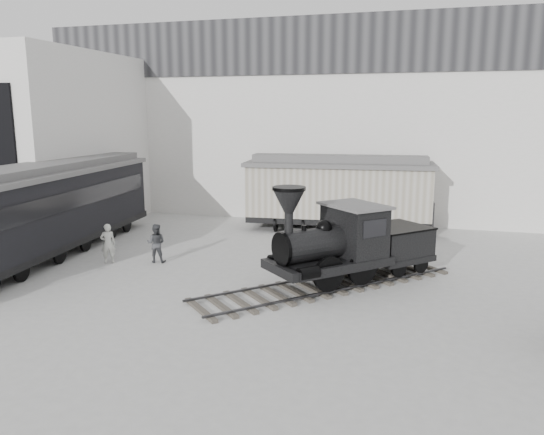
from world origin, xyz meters
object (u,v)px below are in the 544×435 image
(visitor_a, at_px, (108,243))
(visitor_b, at_px, (156,243))
(locomotive, at_px, (346,248))
(passenger_coach, at_px, (54,207))
(boxcar, at_px, (338,191))

(visitor_a, distance_m, visitor_b, 1.91)
(locomotive, xyz_separation_m, passenger_coach, (-12.61, 0.86, 0.70))
(passenger_coach, relative_size, visitor_a, 8.47)
(visitor_b, bearing_deg, locomotive, 163.80)
(boxcar, distance_m, visitor_a, 11.81)
(boxcar, bearing_deg, locomotive, -84.15)
(boxcar, height_order, visitor_b, boxcar)
(locomotive, xyz_separation_m, boxcar, (-1.58, 8.67, 0.73))
(visitor_b, bearing_deg, visitor_a, 8.08)
(locomotive, height_order, visitor_b, locomotive)
(locomotive, height_order, visitor_a, locomotive)
(locomotive, relative_size, boxcar, 0.90)
(locomotive, distance_m, visitor_a, 9.58)
(passenger_coach, xyz_separation_m, visitor_a, (3.04, -0.79, -1.20))
(boxcar, bearing_deg, visitor_b, -132.24)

